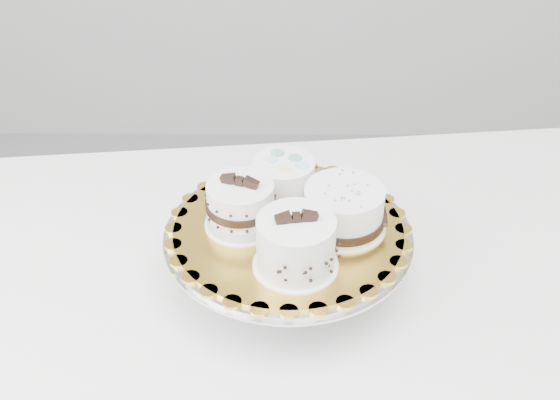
{
  "coord_description": "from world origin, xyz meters",
  "views": [
    {
      "loc": [
        0.06,
        -0.77,
        1.51
      ],
      "look_at": [
        0.06,
        0.04,
        0.92
      ],
      "focal_mm": 45.0,
      "sensor_mm": 36.0,
      "label": 1
    }
  ],
  "objects_px": {
    "cake_stand": "(288,247)",
    "cake_dots": "(284,181)",
    "cake_swirl": "(296,245)",
    "cake_banded": "(241,206)",
    "table": "(287,316)",
    "cake_board": "(288,229)",
    "cake_ribbon": "(344,210)"
  },
  "relations": [
    {
      "from": "cake_banded",
      "to": "cake_ribbon",
      "type": "relative_size",
      "value": 0.92
    },
    {
      "from": "cake_dots",
      "to": "cake_stand",
      "type": "bearing_deg",
      "value": -107.42
    },
    {
      "from": "table",
      "to": "cake_dots",
      "type": "xyz_separation_m",
      "value": [
        -0.01,
        0.08,
        0.21
      ]
    },
    {
      "from": "table",
      "to": "cake_board",
      "type": "relative_size",
      "value": 3.9
    },
    {
      "from": "table",
      "to": "cake_board",
      "type": "height_order",
      "value": "cake_board"
    },
    {
      "from": "table",
      "to": "cake_dots",
      "type": "distance_m",
      "value": 0.23
    },
    {
      "from": "cake_swirl",
      "to": "cake_dots",
      "type": "height_order",
      "value": "cake_swirl"
    },
    {
      "from": "cake_board",
      "to": "cake_swirl",
      "type": "relative_size",
      "value": 2.79
    },
    {
      "from": "table",
      "to": "cake_board",
      "type": "xyz_separation_m",
      "value": [
        0.0,
        0.01,
        0.18
      ]
    },
    {
      "from": "cake_board",
      "to": "cake_banded",
      "type": "distance_m",
      "value": 0.08
    },
    {
      "from": "table",
      "to": "cake_stand",
      "type": "xyz_separation_m",
      "value": [
        0.0,
        0.01,
        0.14
      ]
    },
    {
      "from": "cake_banded",
      "to": "table",
      "type": "bearing_deg",
      "value": 6.29
    },
    {
      "from": "cake_banded",
      "to": "cake_board",
      "type": "bearing_deg",
      "value": 12.24
    },
    {
      "from": "cake_dots",
      "to": "cake_ribbon",
      "type": "height_order",
      "value": "cake_dots"
    },
    {
      "from": "table",
      "to": "cake_swirl",
      "type": "bearing_deg",
      "value": -88.38
    },
    {
      "from": "cake_swirl",
      "to": "cake_banded",
      "type": "relative_size",
      "value": 0.98
    },
    {
      "from": "cake_ribbon",
      "to": "cake_banded",
      "type": "bearing_deg",
      "value": 177.92
    },
    {
      "from": "cake_stand",
      "to": "table",
      "type": "bearing_deg",
      "value": -96.17
    },
    {
      "from": "cake_swirl",
      "to": "cake_dots",
      "type": "distance_m",
      "value": 0.16
    },
    {
      "from": "cake_board",
      "to": "cake_swirl",
      "type": "distance_m",
      "value": 0.09
    },
    {
      "from": "table",
      "to": "cake_swirl",
      "type": "distance_m",
      "value": 0.23
    },
    {
      "from": "table",
      "to": "cake_banded",
      "type": "relative_size",
      "value": 10.67
    },
    {
      "from": "cake_swirl",
      "to": "cake_dots",
      "type": "relative_size",
      "value": 0.97
    },
    {
      "from": "cake_stand",
      "to": "cake_swirl",
      "type": "relative_size",
      "value": 3.04
    },
    {
      "from": "cake_stand",
      "to": "cake_ribbon",
      "type": "relative_size",
      "value": 2.75
    },
    {
      "from": "cake_dots",
      "to": "cake_ribbon",
      "type": "xyz_separation_m",
      "value": [
        0.09,
        -0.07,
        -0.0
      ]
    },
    {
      "from": "table",
      "to": "cake_ribbon",
      "type": "height_order",
      "value": "cake_ribbon"
    },
    {
      "from": "cake_banded",
      "to": "cake_dots",
      "type": "xyz_separation_m",
      "value": [
        0.06,
        0.06,
        0.0
      ]
    },
    {
      "from": "table",
      "to": "cake_stand",
      "type": "height_order",
      "value": "cake_stand"
    },
    {
      "from": "cake_stand",
      "to": "cake_ribbon",
      "type": "distance_m",
      "value": 0.11
    },
    {
      "from": "cake_stand",
      "to": "cake_dots",
      "type": "distance_m",
      "value": 0.1
    },
    {
      "from": "cake_stand",
      "to": "cake_board",
      "type": "height_order",
      "value": "cake_board"
    }
  ]
}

